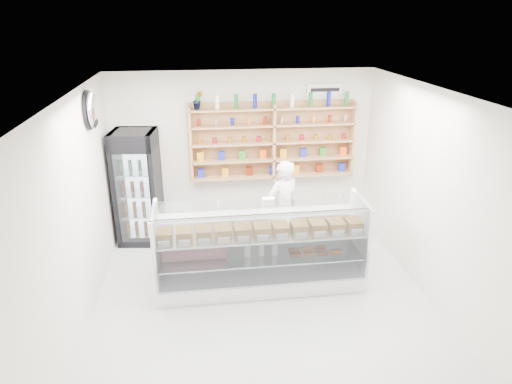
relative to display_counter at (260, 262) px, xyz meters
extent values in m
plane|color=#B8B8BD|center=(-0.02, -0.49, -0.35)|extent=(5.00, 5.00, 0.00)
plane|color=white|center=(-0.02, -0.49, 2.45)|extent=(5.00, 5.00, 0.00)
plane|color=silver|center=(-0.02, 2.01, 1.05)|extent=(4.50, 0.00, 4.50)
plane|color=silver|center=(-0.02, -2.99, 1.05)|extent=(4.50, 0.00, 4.50)
plane|color=silver|center=(-2.27, -0.49, 1.05)|extent=(0.00, 5.00, 5.00)
plane|color=silver|center=(2.23, -0.49, 1.05)|extent=(0.00, 5.00, 5.00)
cube|color=white|center=(0.00, -0.01, -0.23)|extent=(2.91, 0.82, 0.24)
cube|color=white|center=(0.00, 0.37, 0.20)|extent=(2.91, 0.05, 0.61)
cube|color=silver|center=(0.00, -0.01, 0.14)|extent=(2.79, 0.72, 0.02)
cube|color=silver|center=(0.00, -0.01, 0.50)|extent=(2.85, 0.76, 0.02)
cube|color=silver|center=(0.00, -0.41, 0.40)|extent=(2.85, 0.12, 1.01)
cube|color=silver|center=(0.00, -0.06, 0.91)|extent=(2.85, 0.58, 0.01)
imported|color=silver|center=(0.49, 0.90, 0.43)|extent=(0.68, 0.58, 1.57)
cube|color=black|center=(-1.82, 1.65, 0.61)|extent=(0.77, 0.75, 1.92)
cube|color=#2E0537|center=(-1.78, 1.34, 1.43)|extent=(0.68, 0.11, 0.27)
cube|color=silver|center=(-1.78, 1.32, 0.52)|extent=(0.58, 0.08, 1.52)
cube|color=tan|center=(-0.92, 1.85, 1.24)|extent=(0.04, 0.28, 1.33)
cube|color=tan|center=(0.48, 1.85, 1.24)|extent=(0.04, 0.28, 1.33)
cube|color=tan|center=(1.88, 1.85, 1.24)|extent=(0.04, 0.28, 1.33)
cube|color=tan|center=(0.48, 1.85, 0.65)|extent=(2.80, 0.28, 0.03)
cube|color=tan|center=(0.48, 1.85, 0.95)|extent=(2.80, 0.28, 0.03)
cube|color=tan|center=(0.48, 1.85, 1.25)|extent=(2.80, 0.28, 0.03)
cube|color=tan|center=(0.48, 1.85, 1.55)|extent=(2.80, 0.28, 0.03)
cube|color=tan|center=(0.48, 1.85, 1.83)|extent=(2.80, 0.28, 0.03)
imported|color=#1E6626|center=(-0.77, 1.85, 2.00)|extent=(0.18, 0.16, 0.31)
ellipsoid|color=silver|center=(-2.19, 0.71, 2.10)|extent=(0.15, 0.50, 0.50)
cube|color=white|center=(1.38, 1.98, 2.10)|extent=(0.62, 0.03, 0.20)
camera|label=1|loc=(-0.82, -5.62, 3.32)|focal=32.00mm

